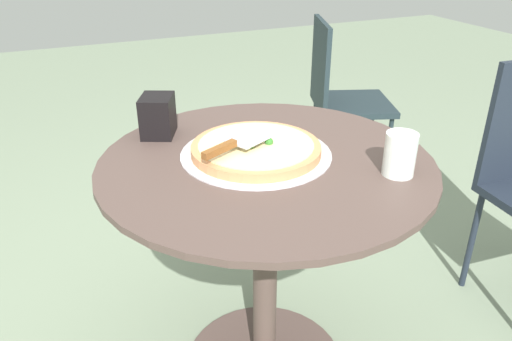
{
  "coord_description": "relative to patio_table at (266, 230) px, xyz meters",
  "views": [
    {
      "loc": [
        0.5,
        1.08,
        1.33
      ],
      "look_at": [
        0.01,
        -0.04,
        0.71
      ],
      "focal_mm": 35.2,
      "sensor_mm": 36.0,
      "label": 1
    }
  ],
  "objects": [
    {
      "name": "pizza_server",
      "position": [
        0.09,
        -0.01,
        0.28
      ],
      "size": [
        0.21,
        0.14,
        0.02
      ],
      "color": "silver",
      "rests_on": "pizza_on_tray"
    },
    {
      "name": "pizza_on_tray",
      "position": [
        0.01,
        -0.04,
        0.24
      ],
      "size": [
        0.41,
        0.41,
        0.05
      ],
      "color": "silver",
      "rests_on": "patio_table"
    },
    {
      "name": "drinking_cup",
      "position": [
        -0.26,
        0.21,
        0.28
      ],
      "size": [
        0.08,
        0.08,
        0.11
      ],
      "primitive_type": "cylinder",
      "color": "white",
      "rests_on": "patio_table"
    },
    {
      "name": "patio_chair_far",
      "position": [
        -0.93,
        -1.09,
        -0.04
      ],
      "size": [
        0.51,
        0.51,
        0.86
      ],
      "color": "#202D32",
      "rests_on": "ground"
    },
    {
      "name": "patio_table",
      "position": [
        0.0,
        0.0,
        0.0
      ],
      "size": [
        0.88,
        0.88,
        0.75
      ],
      "color": "#513F39",
      "rests_on": "ground"
    },
    {
      "name": "napkin_dispenser",
      "position": [
        0.22,
        -0.28,
        0.28
      ],
      "size": [
        0.13,
        0.14,
        0.12
      ],
      "primitive_type": "cube",
      "rotation": [
        0.0,
        0.0,
        4.28
      ],
      "color": "black",
      "rests_on": "patio_table"
    }
  ]
}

